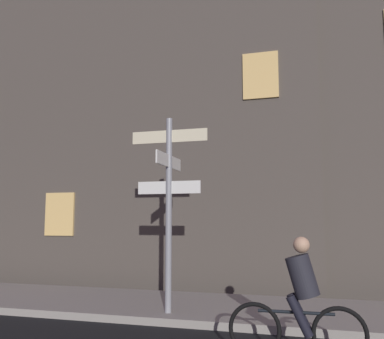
# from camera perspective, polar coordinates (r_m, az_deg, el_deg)

# --- Properties ---
(sidewalk_kerb) EXTENTS (40.00, 2.77, 0.14)m
(sidewalk_kerb) POSITION_cam_1_polar(r_m,az_deg,el_deg) (8.83, 7.89, -18.26)
(sidewalk_kerb) COLOR gray
(sidewalk_kerb) RESTS_ON ground_plane
(signpost) EXTENTS (1.52, 1.37, 3.65)m
(signpost) POSITION_cam_1_polar(r_m,az_deg,el_deg) (8.10, -3.12, -3.25)
(signpost) COLOR gray
(signpost) RESTS_ON sidewalk_kerb
(cyclist) EXTENTS (1.82, 0.33, 1.61)m
(cyclist) POSITION_cam_1_polar(r_m,az_deg,el_deg) (6.11, 14.19, -16.83)
(cyclist) COLOR black
(cyclist) RESTS_ON ground_plane
(building_left_block) EXTENTS (11.36, 8.50, 16.94)m
(building_left_block) POSITION_cam_1_polar(r_m,az_deg,el_deg) (17.08, -4.14, 16.09)
(building_left_block) COLOR #4C443D
(building_left_block) RESTS_ON ground_plane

